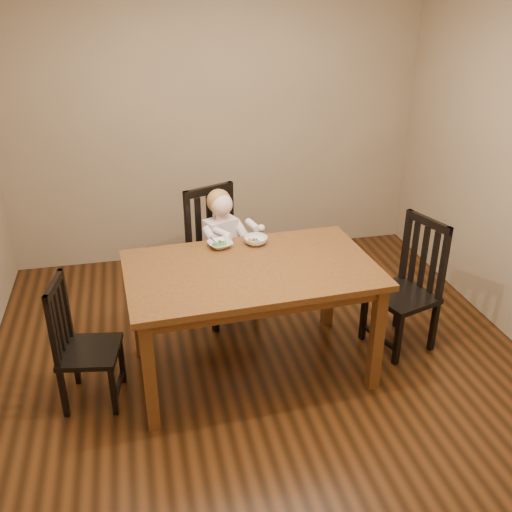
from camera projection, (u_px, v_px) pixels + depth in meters
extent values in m
cube|color=#48250F|center=(262.00, 364.00, 4.24)|extent=(4.00, 4.00, 0.01)
cube|color=#91795C|center=(215.00, 123.00, 5.40)|extent=(4.00, 0.01, 2.70)
cube|color=#91795C|center=(402.00, 390.00, 1.90)|extent=(4.00, 0.01, 2.70)
cube|color=#4D2911|center=(251.00, 270.00, 3.84)|extent=(1.73, 1.09, 0.04)
cube|color=#4D2911|center=(251.00, 279.00, 3.87)|extent=(1.58, 0.95, 0.09)
cube|color=#4D2911|center=(149.00, 377.00, 3.47)|extent=(0.08, 0.08, 0.79)
cube|color=#4D2911|center=(377.00, 339.00, 3.84)|extent=(0.08, 0.08, 0.79)
cube|color=#4D2911|center=(137.00, 307.00, 4.20)|extent=(0.08, 0.08, 0.79)
cube|color=#4D2911|center=(329.00, 281.00, 4.57)|extent=(0.08, 0.08, 0.79)
cube|color=black|center=(223.00, 265.00, 4.68)|extent=(0.60, 0.59, 0.04)
cube|color=black|center=(232.00, 276.00, 5.03)|extent=(0.06, 0.06, 0.44)
cube|color=black|center=(191.00, 288.00, 4.83)|extent=(0.06, 0.06, 0.44)
cube|color=black|center=(256.00, 293.00, 4.75)|extent=(0.06, 0.06, 0.44)
cube|color=black|center=(215.00, 308.00, 4.54)|extent=(0.06, 0.06, 0.44)
cube|color=black|center=(230.00, 216.00, 4.79)|extent=(0.06, 0.06, 0.61)
cube|color=black|center=(188.00, 227.00, 4.58)|extent=(0.06, 0.06, 0.61)
cube|color=black|center=(208.00, 190.00, 4.56)|extent=(0.43, 0.20, 0.06)
cube|color=black|center=(221.00, 222.00, 4.75)|extent=(0.05, 0.04, 0.52)
cube|color=black|center=(210.00, 225.00, 4.70)|extent=(0.05, 0.04, 0.52)
cube|color=black|center=(199.00, 228.00, 4.64)|extent=(0.05, 0.04, 0.52)
cube|color=black|center=(90.00, 352.00, 3.73)|extent=(0.43, 0.45, 0.04)
cube|color=black|center=(76.00, 362.00, 3.96)|extent=(0.04, 0.04, 0.36)
cube|color=black|center=(63.00, 393.00, 3.66)|extent=(0.04, 0.04, 0.36)
cube|color=black|center=(122.00, 360.00, 3.98)|extent=(0.04, 0.04, 0.36)
cube|color=black|center=(113.00, 392.00, 3.68)|extent=(0.04, 0.04, 0.36)
cube|color=black|center=(66.00, 304.00, 3.76)|extent=(0.04, 0.04, 0.50)
cube|color=black|center=(52.00, 332.00, 3.46)|extent=(0.04, 0.04, 0.50)
cube|color=black|center=(54.00, 286.00, 3.51)|extent=(0.09, 0.37, 0.05)
cube|color=black|center=(63.00, 313.00, 3.70)|extent=(0.02, 0.04, 0.43)
cube|color=black|center=(60.00, 321.00, 3.62)|extent=(0.02, 0.04, 0.43)
cube|color=black|center=(56.00, 329.00, 3.54)|extent=(0.02, 0.04, 0.43)
cube|color=black|center=(401.00, 296.00, 4.29)|extent=(0.54, 0.55, 0.04)
cube|color=black|center=(434.00, 327.00, 4.32)|extent=(0.05, 0.05, 0.41)
cube|color=black|center=(398.00, 304.00, 4.62)|extent=(0.05, 0.05, 0.41)
cube|color=black|center=(398.00, 340.00, 4.15)|extent=(0.05, 0.05, 0.41)
cube|color=black|center=(364.00, 316.00, 4.45)|extent=(0.05, 0.05, 0.41)
cube|color=black|center=(444.00, 264.00, 4.09)|extent=(0.05, 0.05, 0.57)
cube|color=black|center=(406.00, 245.00, 4.38)|extent=(0.05, 0.05, 0.57)
cube|color=black|center=(429.00, 222.00, 4.12)|extent=(0.16, 0.41, 0.06)
cube|color=black|center=(434.00, 263.00, 4.17)|extent=(0.03, 0.05, 0.49)
cube|color=black|center=(424.00, 258.00, 4.25)|extent=(0.03, 0.05, 0.49)
cube|color=black|center=(414.00, 253.00, 4.32)|extent=(0.03, 0.05, 0.49)
imported|color=silver|center=(220.00, 244.00, 4.10)|extent=(0.21, 0.21, 0.04)
imported|color=silver|center=(256.00, 240.00, 4.15)|extent=(0.19, 0.19, 0.05)
cube|color=silver|center=(215.00, 242.00, 4.06)|extent=(0.07, 0.11, 0.05)
cube|color=silver|center=(215.00, 244.00, 4.07)|extent=(0.04, 0.04, 0.01)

